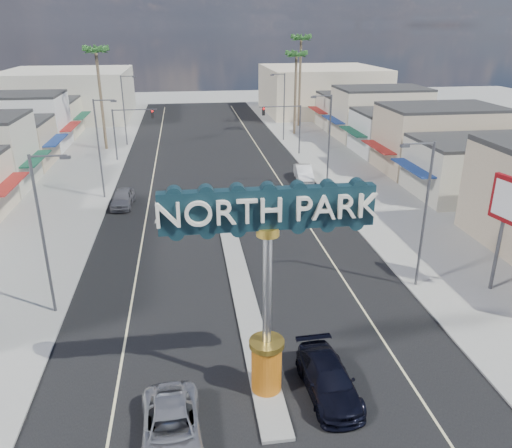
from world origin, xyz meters
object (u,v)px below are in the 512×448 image
object	(u,v)px
streetlight_l_near	(45,228)
streetlight_r_near	(423,209)
bank_pylon_sign	(506,206)
car_parked_right	(304,173)
traffic_signal_right	(285,120)
streetlight_r_far	(283,104)
gateway_sign	(267,270)
palm_right_mid	(296,59)
palm_left_far	(96,56)
palm_right_far	(301,43)
traffic_signal_left	(130,124)
car_parked_left	(123,198)
streetlight_l_mid	(100,144)
suv_right	(328,379)
streetlight_r_mid	(328,137)
streetlight_l_far	(125,107)
suv_left	(172,429)

from	to	relation	value
streetlight_l_near	streetlight_r_near	bearing A→B (deg)	0.00
streetlight_l_near	bank_pylon_sign	size ratio (longest dim) A/B	1.29
streetlight_r_near	car_parked_right	bearing A→B (deg)	93.54
traffic_signal_right	car_parked_right	world-z (taller)	traffic_signal_right
streetlight_r_far	bank_pylon_sign	world-z (taller)	streetlight_r_far
gateway_sign	bank_pylon_sign	xyz separation A→B (m)	(14.84, 6.92, -0.53)
streetlight_r_far	palm_right_mid	size ratio (longest dim) A/B	0.74
palm_right_mid	streetlight_l_near	bearing A→B (deg)	-116.99
palm_left_far	streetlight_r_far	bearing A→B (deg)	4.88
gateway_sign	palm_right_far	size ratio (longest dim) A/B	0.65
traffic_signal_left	palm_right_far	bearing A→B (deg)	36.67
car_parked_left	palm_right_mid	bearing A→B (deg)	56.06
gateway_sign	streetlight_l_mid	size ratio (longest dim) A/B	1.02
palm_right_mid	palm_right_far	xyz separation A→B (m)	(2.00, 6.00, 1.78)
car_parked_right	palm_right_far	bearing A→B (deg)	83.39
gateway_sign	bank_pylon_sign	bearing A→B (deg)	24.99
streetlight_r_near	palm_right_mid	size ratio (longest dim) A/B	0.74
suv_right	streetlight_r_mid	bearing A→B (deg)	72.03
palm_left_far	car_parked_right	distance (m)	29.73
palm_right_far	bank_pylon_sign	distance (m)	53.56
traffic_signal_left	palm_left_far	distance (m)	10.14
traffic_signal_left	palm_right_mid	size ratio (longest dim) A/B	0.50
gateway_sign	streetlight_r_far	size ratio (longest dim) A/B	1.02
streetlight_r_mid	suv_right	distance (m)	29.87
streetlight_r_far	streetlight_l_near	bearing A→B (deg)	-116.42
streetlight_l_near	palm_right_mid	xyz separation A→B (m)	(23.43, 46.00, 5.54)
gateway_sign	traffic_signal_left	distance (m)	43.04
traffic_signal_left	streetlight_l_near	xyz separation A→B (m)	(-1.25, -33.99, 0.79)
traffic_signal_left	bank_pylon_sign	size ratio (longest dim) A/B	0.86
palm_right_mid	palm_left_far	bearing A→B (deg)	-167.01
streetlight_l_far	palm_right_far	distance (m)	28.29
car_parked_left	car_parked_right	size ratio (longest dim) A/B	0.97
streetlight_r_near	bank_pylon_sign	bearing A→B (deg)	-14.09
streetlight_l_mid	bank_pylon_sign	size ratio (longest dim) A/B	1.29
suv_right	streetlight_l_mid	bearing A→B (deg)	111.97
car_parked_left	streetlight_l_mid	bearing A→B (deg)	128.65
palm_right_mid	car_parked_left	size ratio (longest dim) A/B	2.73
streetlight_l_mid	suv_left	size ratio (longest dim) A/B	1.82
palm_right_far	suv_left	bearing A→B (deg)	-106.97
streetlight_r_mid	suv_left	xyz separation A→B (m)	(-14.47, -30.38, -4.38)
streetlight_r_far	car_parked_right	bearing A→B (deg)	-94.34
streetlight_r_far	suv_right	distance (m)	51.29
suv_left	streetlight_l_far	bearing A→B (deg)	94.74
streetlight_l_far	car_parked_left	bearing A→B (deg)	-85.83
traffic_signal_right	car_parked_left	distance (m)	24.55
streetlight_r_far	palm_left_far	bearing A→B (deg)	-175.12
palm_right_far	suv_left	world-z (taller)	palm_right_far
streetlight_l_far	suv_right	world-z (taller)	streetlight_l_far
streetlight_l_near	car_parked_left	bearing A→B (deg)	84.17
traffic_signal_left	palm_right_far	distance (m)	31.22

